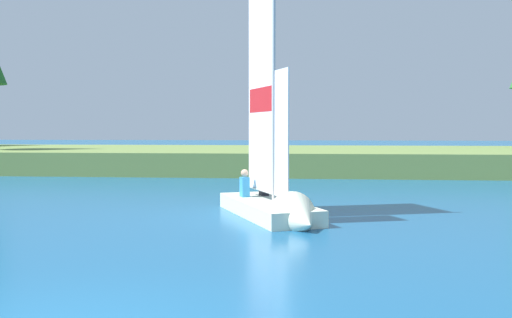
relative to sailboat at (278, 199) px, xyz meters
The scene contains 2 objects.
shore_bank 17.96m from the sailboat, 95.63° to the left, with size 80.00×12.61×1.08m, color olive.
sailboat is the anchor object (origin of this frame).
Camera 1 is at (2.66, -5.65, 2.20)m, focal length 41.33 mm.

